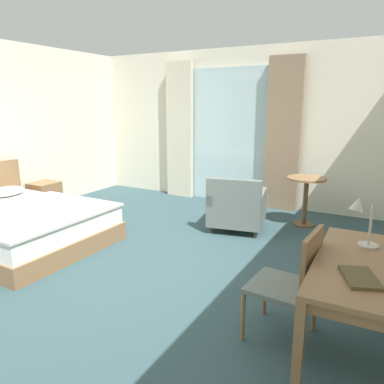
{
  "coord_description": "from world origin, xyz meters",
  "views": [
    {
      "loc": [
        2.62,
        -3.11,
        1.82
      ],
      "look_at": [
        0.68,
        0.42,
        0.85
      ],
      "focal_mm": 34.48,
      "sensor_mm": 36.0,
      "label": 1
    }
  ],
  "objects_px": {
    "nightstand": "(45,196)",
    "bed": "(15,224)",
    "closed_book": "(360,278)",
    "desk_lamp": "(361,215)",
    "armchair_by_window": "(237,208)",
    "writing_desk": "(357,274)",
    "desk_chair": "(293,280)",
    "round_cafe_table": "(306,191)"
  },
  "relations": [
    {
      "from": "desk_lamp",
      "to": "armchair_by_window",
      "type": "height_order",
      "value": "desk_lamp"
    },
    {
      "from": "bed",
      "to": "nightstand",
      "type": "height_order",
      "value": "bed"
    },
    {
      "from": "nightstand",
      "to": "round_cafe_table",
      "type": "height_order",
      "value": "round_cafe_table"
    },
    {
      "from": "bed",
      "to": "armchair_by_window",
      "type": "distance_m",
      "value": 3.06
    },
    {
      "from": "armchair_by_window",
      "to": "nightstand",
      "type": "bearing_deg",
      "value": -168.79
    },
    {
      "from": "armchair_by_window",
      "to": "writing_desk",
      "type": "bearing_deg",
      "value": -51.27
    },
    {
      "from": "nightstand",
      "to": "desk_lamp",
      "type": "relative_size",
      "value": 1.13
    },
    {
      "from": "nightstand",
      "to": "writing_desk",
      "type": "xyz_separation_m",
      "value": [
        5.1,
        -1.58,
        0.42
      ]
    },
    {
      "from": "writing_desk",
      "to": "round_cafe_table",
      "type": "height_order",
      "value": "writing_desk"
    },
    {
      "from": "bed",
      "to": "round_cafe_table",
      "type": "distance_m",
      "value": 4.14
    },
    {
      "from": "writing_desk",
      "to": "bed",
      "type": "bearing_deg",
      "value": 175.69
    },
    {
      "from": "desk_lamp",
      "to": "round_cafe_table",
      "type": "relative_size",
      "value": 0.58
    },
    {
      "from": "nightstand",
      "to": "closed_book",
      "type": "xyz_separation_m",
      "value": [
        5.14,
        -1.87,
        0.52
      ]
    },
    {
      "from": "bed",
      "to": "closed_book",
      "type": "distance_m",
      "value": 4.27
    },
    {
      "from": "bed",
      "to": "nightstand",
      "type": "relative_size",
      "value": 4.66
    },
    {
      "from": "armchair_by_window",
      "to": "round_cafe_table",
      "type": "xyz_separation_m",
      "value": [
        0.83,
        0.68,
        0.21
      ]
    },
    {
      "from": "bed",
      "to": "desk_lamp",
      "type": "height_order",
      "value": "desk_lamp"
    },
    {
      "from": "desk_chair",
      "to": "closed_book",
      "type": "height_order",
      "value": "desk_chair"
    },
    {
      "from": "writing_desk",
      "to": "desk_chair",
      "type": "distance_m",
      "value": 0.47
    },
    {
      "from": "desk_lamp",
      "to": "armchair_by_window",
      "type": "xyz_separation_m",
      "value": [
        -1.77,
        2.01,
        -0.7
      ]
    },
    {
      "from": "armchair_by_window",
      "to": "closed_book",
      "type": "bearing_deg",
      "value": -54.07
    },
    {
      "from": "desk_chair",
      "to": "armchair_by_window",
      "type": "distance_m",
      "value": 2.61
    },
    {
      "from": "nightstand",
      "to": "closed_book",
      "type": "height_order",
      "value": "closed_book"
    },
    {
      "from": "round_cafe_table",
      "to": "armchair_by_window",
      "type": "bearing_deg",
      "value": -140.93
    },
    {
      "from": "bed",
      "to": "writing_desk",
      "type": "height_order",
      "value": "bed"
    },
    {
      "from": "nightstand",
      "to": "desk_chair",
      "type": "height_order",
      "value": "desk_chair"
    },
    {
      "from": "desk_lamp",
      "to": "writing_desk",
      "type": "bearing_deg",
      "value": -82.49
    },
    {
      "from": "desk_lamp",
      "to": "round_cafe_table",
      "type": "xyz_separation_m",
      "value": [
        -0.93,
        2.69,
        -0.49
      ]
    },
    {
      "from": "bed",
      "to": "armchair_by_window",
      "type": "relative_size",
      "value": 2.48
    },
    {
      "from": "desk_lamp",
      "to": "armchair_by_window",
      "type": "distance_m",
      "value": 2.77
    },
    {
      "from": "closed_book",
      "to": "round_cafe_table",
      "type": "relative_size",
      "value": 0.41
    },
    {
      "from": "bed",
      "to": "nightstand",
      "type": "xyz_separation_m",
      "value": [
        -0.93,
        1.27,
        -0.02
      ]
    },
    {
      "from": "nightstand",
      "to": "bed",
      "type": "bearing_deg",
      "value": -53.63
    },
    {
      "from": "bed",
      "to": "writing_desk",
      "type": "relative_size",
      "value": 1.68
    },
    {
      "from": "desk_chair",
      "to": "round_cafe_table",
      "type": "height_order",
      "value": "desk_chair"
    },
    {
      "from": "writing_desk",
      "to": "closed_book",
      "type": "relative_size",
      "value": 4.44
    },
    {
      "from": "desk_chair",
      "to": "closed_book",
      "type": "distance_m",
      "value": 0.62
    },
    {
      "from": "nightstand",
      "to": "armchair_by_window",
      "type": "xyz_separation_m",
      "value": [
        3.31,
        0.66,
        0.09
      ]
    },
    {
      "from": "bed",
      "to": "nightstand",
      "type": "distance_m",
      "value": 1.58
    },
    {
      "from": "desk_chair",
      "to": "closed_book",
      "type": "xyz_separation_m",
      "value": [
        0.47,
        -0.3,
        0.27
      ]
    },
    {
      "from": "armchair_by_window",
      "to": "round_cafe_table",
      "type": "bearing_deg",
      "value": 39.07
    },
    {
      "from": "bed",
      "to": "writing_desk",
      "type": "xyz_separation_m",
      "value": [
        4.17,
        -0.31,
        0.4
      ]
    }
  ]
}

